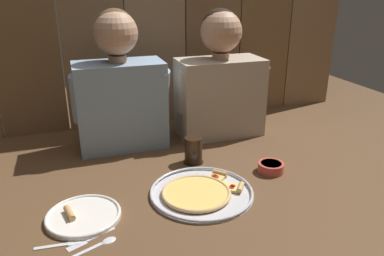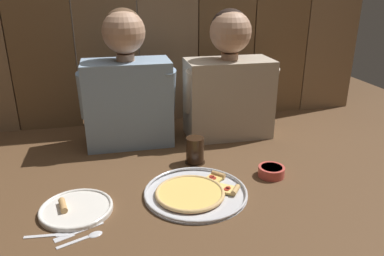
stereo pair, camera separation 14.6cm
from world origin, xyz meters
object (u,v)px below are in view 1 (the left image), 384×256
object	(u,v)px
drinking_glass	(193,150)
pizza_tray	(200,192)
dipping_bowl	(271,167)
dinner_plate	(83,216)
diner_right	(220,80)
diner_left	(120,87)

from	to	relation	value
drinking_glass	pizza_tray	bearing A→B (deg)	-103.16
dipping_bowl	dinner_plate	bearing A→B (deg)	-173.20
diner_right	pizza_tray	bearing A→B (deg)	-118.62
diner_left	diner_right	bearing A→B (deg)	0.04
dinner_plate	dipping_bowl	bearing A→B (deg)	6.80
pizza_tray	drinking_glass	world-z (taller)	drinking_glass
dipping_bowl	diner_right	world-z (taller)	diner_right
drinking_glass	diner_left	xyz separation A→B (m)	(-0.25, 0.27, 0.23)
drinking_glass	dinner_plate	bearing A→B (deg)	-150.20
pizza_tray	diner_right	xyz separation A→B (m)	(0.29, 0.53, 0.27)
diner_left	diner_right	xyz separation A→B (m)	(0.48, 0.00, -0.01)
dinner_plate	diner_left	distance (m)	0.64
dinner_plate	drinking_glass	world-z (taller)	drinking_glass
pizza_tray	drinking_glass	xyz separation A→B (m)	(0.06, 0.25, 0.05)
dinner_plate	dipping_bowl	size ratio (longest dim) A/B	2.33
diner_left	dinner_plate	bearing A→B (deg)	-111.81
dipping_bowl	diner_left	world-z (taller)	diner_left
dinner_plate	diner_left	size ratio (longest dim) A/B	0.39
pizza_tray	dipping_bowl	world-z (taller)	dipping_bowl
pizza_tray	diner_left	distance (m)	0.62
diner_left	diner_right	distance (m)	0.48
pizza_tray	diner_right	size ratio (longest dim) A/B	0.62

